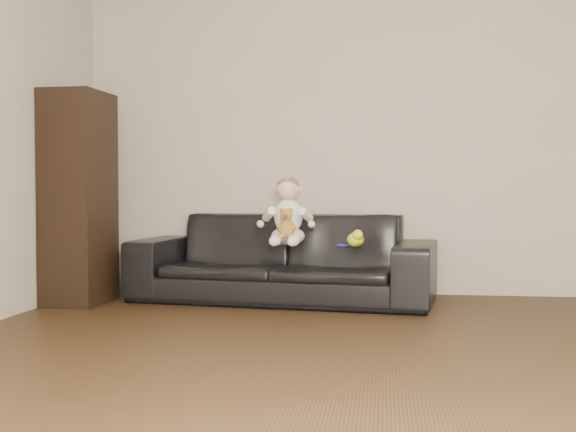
# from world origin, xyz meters

# --- Properties ---
(floor) EXTENTS (5.50, 5.50, 0.00)m
(floor) POSITION_xyz_m (0.00, 0.00, 0.00)
(floor) COLOR #362413
(floor) RESTS_ON ground
(wall_back) EXTENTS (5.00, 0.00, 5.00)m
(wall_back) POSITION_xyz_m (0.00, 2.75, 1.30)
(wall_back) COLOR #B4AB97
(wall_back) RESTS_ON ground
(sofa) EXTENTS (2.39, 1.19, 0.67)m
(sofa) POSITION_xyz_m (-0.77, 2.25, 0.34)
(sofa) COLOR black
(sofa) RESTS_ON floor
(cabinet) EXTENTS (0.42, 0.56, 1.60)m
(cabinet) POSITION_xyz_m (-2.28, 1.93, 0.80)
(cabinet) COLOR black
(cabinet) RESTS_ON floor
(shelf_item) EXTENTS (0.19, 0.26, 0.28)m
(shelf_item) POSITION_xyz_m (-2.26, 1.93, 1.16)
(shelf_item) COLOR silver
(shelf_item) RESTS_ON cabinet
(baby) EXTENTS (0.36, 0.44, 0.51)m
(baby) POSITION_xyz_m (-0.71, 2.13, 0.67)
(baby) COLOR beige
(baby) RESTS_ON sofa
(teddy_bear) EXTENTS (0.13, 0.13, 0.22)m
(teddy_bear) POSITION_xyz_m (-0.70, 1.97, 0.61)
(teddy_bear) COLOR olive
(teddy_bear) RESTS_ON sofa
(toy_green) EXTENTS (0.17, 0.19, 0.10)m
(toy_green) POSITION_xyz_m (-0.20, 2.03, 0.49)
(toy_green) COLOR #DAE91B
(toy_green) RESTS_ON sofa
(toy_rattle) EXTENTS (0.08, 0.08, 0.06)m
(toy_rattle) POSITION_xyz_m (-0.20, 2.09, 0.47)
(toy_rattle) COLOR red
(toy_rattle) RESTS_ON sofa
(toy_blue_disc) EXTENTS (0.11, 0.11, 0.01)m
(toy_blue_disc) POSITION_xyz_m (-0.30, 2.13, 0.45)
(toy_blue_disc) COLOR #192BC9
(toy_blue_disc) RESTS_ON sofa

